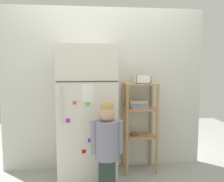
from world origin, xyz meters
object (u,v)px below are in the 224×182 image
pantry_shelf_unit (139,115)px  fruit_bin (143,80)px  refrigerator (87,113)px  child_standing (107,140)px

pantry_shelf_unit → fruit_bin: (0.04, 0.01, 0.45)m
refrigerator → child_standing: refrigerator is taller
refrigerator → fruit_bin: bearing=11.8°
refrigerator → child_standing: bearing=-69.5°
refrigerator → pantry_shelf_unit: refrigerator is taller
child_standing → pantry_shelf_unit: pantry_shelf_unit is taller
refrigerator → child_standing: (0.19, -0.50, -0.18)m
pantry_shelf_unit → refrigerator: bearing=-168.3°
refrigerator → child_standing: 0.56m
child_standing → pantry_shelf_unit: size_ratio=0.90×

